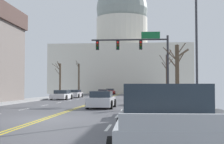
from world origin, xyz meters
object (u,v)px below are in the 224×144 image
(sedan_oncoming_01, at_px, (75,94))
(bicycle_parked, at_px, (197,106))
(pedestrian_00, at_px, (188,95))
(sedan_near_02, at_px, (144,106))
(sedan_near_01, at_px, (102,100))
(street_lamp_right, at_px, (192,25))
(sedan_oncoming_00, at_px, (62,95))
(sedan_oncoming_03, at_px, (110,92))
(pickup_truck_near_04, at_px, (168,128))
(sedan_near_03, at_px, (153,114))
(sedan_near_00, at_px, (144,98))
(sedan_oncoming_02, at_px, (103,93))
(signal_gantry, at_px, (140,51))

(sedan_oncoming_01, bearing_deg, bicycle_parked, -66.83)
(pedestrian_00, bearing_deg, sedan_near_02, -117.82)
(sedan_near_01, xyz_separation_m, sedan_oncoming_01, (-7.06, 25.60, -0.03))
(street_lamp_right, distance_m, sedan_near_02, 6.10)
(sedan_oncoming_00, xyz_separation_m, bicycle_parked, (13.28, -22.56, -0.09))
(pedestrian_00, relative_size, bicycle_parked, 0.91)
(sedan_near_01, bearing_deg, sedan_oncoming_01, 105.41)
(bicycle_parked, bearing_deg, sedan_oncoming_03, 100.20)
(pickup_truck_near_04, bearing_deg, sedan_near_03, 90.88)
(sedan_near_03, bearing_deg, sedan_near_00, 90.14)
(street_lamp_right, distance_m, pickup_truck_near_04, 14.72)
(sedan_near_03, bearing_deg, sedan_near_01, 104.40)
(sedan_oncoming_02, bearing_deg, street_lamp_right, -76.24)
(sedan_oncoming_00, bearing_deg, sedan_near_02, -67.10)
(sedan_near_02, bearing_deg, sedan_oncoming_02, 99.21)
(street_lamp_right, relative_size, sedan_near_01, 2.04)
(sedan_near_00, distance_m, bicycle_parked, 11.49)
(pickup_truck_near_04, bearing_deg, sedan_oncoming_00, 106.45)
(pickup_truck_near_04, bearing_deg, sedan_oncoming_02, 97.59)
(sedan_oncoming_00, bearing_deg, pedestrian_00, -53.20)
(signal_gantry, distance_m, sedan_near_02, 16.55)
(sedan_oncoming_01, distance_m, sedan_oncoming_02, 10.22)
(sedan_near_00, height_order, bicycle_parked, sedan_near_00)
(sedan_near_00, xyz_separation_m, sedan_near_02, (-0.17, -12.68, -0.04))
(sedan_near_00, relative_size, pickup_truck_near_04, 0.86)
(pickup_truck_near_04, relative_size, bicycle_parked, 2.99)
(sedan_near_02, xyz_separation_m, pedestrian_00, (3.25, 6.16, 0.48))
(sedan_oncoming_00, xyz_separation_m, sedan_oncoming_03, (3.49, 31.82, 0.02))
(street_lamp_right, height_order, sedan_oncoming_00, street_lamp_right)
(sedan_near_00, distance_m, sedan_oncoming_03, 43.81)
(sedan_near_03, height_order, sedan_oncoming_03, sedan_oncoming_03)
(signal_gantry, relative_size, pickup_truck_near_04, 1.49)
(signal_gantry, bearing_deg, bicycle_parked, -77.20)
(sedan_near_03, distance_m, sedan_oncoming_02, 48.83)
(sedan_near_00, relative_size, sedan_oncoming_02, 0.97)
(sedan_near_00, height_order, pickup_truck_near_04, pickup_truck_near_04)
(sedan_near_02, xyz_separation_m, sedan_oncoming_01, (-10.19, 32.59, 0.01))
(sedan_oncoming_00, relative_size, sedan_oncoming_03, 1.04)
(sedan_near_00, xyz_separation_m, sedan_oncoming_03, (-6.87, 43.27, -0.00))
(sedan_near_02, relative_size, sedan_oncoming_01, 1.04)
(street_lamp_right, distance_m, sedan_near_03, 10.02)
(street_lamp_right, bearing_deg, sedan_near_00, 104.88)
(sedan_oncoming_02, distance_m, sedan_oncoming_03, 13.70)
(sedan_near_00, distance_m, sedan_oncoming_01, 22.44)
(sedan_oncoming_00, bearing_deg, bicycle_parked, -59.52)
(pedestrian_00, bearing_deg, signal_gantry, 109.38)
(sedan_oncoming_02, height_order, sedan_oncoming_03, sedan_oncoming_03)
(pickup_truck_near_04, height_order, sedan_oncoming_00, pickup_truck_near_04)
(sedan_near_00, xyz_separation_m, bicycle_parked, (2.91, -11.11, -0.11))
(street_lamp_right, bearing_deg, sedan_near_03, -107.97)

